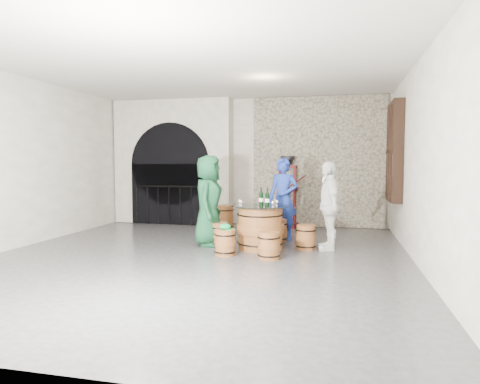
% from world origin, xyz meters
% --- Properties ---
extents(ground, '(8.00, 8.00, 0.00)m').
position_xyz_m(ground, '(0.00, 0.00, 0.00)').
color(ground, '#313134').
rests_on(ground, ground).
extents(wall_back, '(8.00, 0.00, 8.00)m').
position_xyz_m(wall_back, '(0.00, 4.00, 1.60)').
color(wall_back, silver).
rests_on(wall_back, ground).
extents(wall_front, '(8.00, 0.00, 8.00)m').
position_xyz_m(wall_front, '(0.00, -4.00, 1.60)').
color(wall_front, silver).
rests_on(wall_front, ground).
extents(wall_left, '(0.00, 8.00, 8.00)m').
position_xyz_m(wall_left, '(-3.50, 0.00, 1.60)').
color(wall_left, silver).
rests_on(wall_left, ground).
extents(wall_right, '(0.00, 8.00, 8.00)m').
position_xyz_m(wall_right, '(3.50, 0.00, 1.60)').
color(wall_right, silver).
rests_on(wall_right, ground).
extents(ceiling, '(8.00, 8.00, 0.00)m').
position_xyz_m(ceiling, '(0.00, 0.00, 3.20)').
color(ceiling, beige).
rests_on(ceiling, wall_back).
extents(stone_facing_panel, '(3.20, 0.12, 3.18)m').
position_xyz_m(stone_facing_panel, '(1.80, 3.94, 1.60)').
color(stone_facing_panel, gray).
rests_on(stone_facing_panel, ground).
extents(arched_opening, '(3.10, 0.60, 3.19)m').
position_xyz_m(arched_opening, '(-1.90, 3.74, 1.58)').
color(arched_opening, silver).
rests_on(arched_opening, ground).
extents(shuttered_window, '(0.23, 1.10, 2.00)m').
position_xyz_m(shuttered_window, '(3.38, 2.40, 1.80)').
color(shuttered_window, black).
rests_on(shuttered_window, wall_right).
extents(barrel_table, '(1.05, 1.05, 0.81)m').
position_xyz_m(barrel_table, '(0.91, 0.95, 0.40)').
color(barrel_table, brown).
rests_on(barrel_table, ground).
extents(barrel_stool_left, '(0.38, 0.38, 0.45)m').
position_xyz_m(barrel_stool_left, '(0.08, 1.04, 0.22)').
color(barrel_stool_left, brown).
rests_on(barrel_stool_left, ground).
extents(barrel_stool_far, '(0.38, 0.38, 0.45)m').
position_xyz_m(barrel_stool_far, '(1.13, 1.76, 0.22)').
color(barrel_stool_far, brown).
rests_on(barrel_stool_far, ground).
extents(barrel_stool_right, '(0.38, 0.38, 0.45)m').
position_xyz_m(barrel_stool_right, '(1.73, 1.09, 0.22)').
color(barrel_stool_right, brown).
rests_on(barrel_stool_right, ground).
extents(barrel_stool_near_right, '(0.38, 0.38, 0.45)m').
position_xyz_m(barrel_stool_near_right, '(1.20, 0.17, 0.22)').
color(barrel_stool_near_right, brown).
rests_on(barrel_stool_near_right, ground).
extents(barrel_stool_near_left, '(0.38, 0.38, 0.45)m').
position_xyz_m(barrel_stool_near_left, '(0.42, 0.28, 0.22)').
color(barrel_stool_near_left, brown).
rests_on(barrel_stool_near_left, ground).
extents(green_cap, '(0.24, 0.20, 0.11)m').
position_xyz_m(green_cap, '(0.43, 0.28, 0.49)').
color(green_cap, '#0C853C').
rests_on(green_cap, barrel_stool_near_left).
extents(person_green, '(0.62, 0.89, 1.73)m').
position_xyz_m(person_green, '(-0.12, 1.07, 0.86)').
color(person_green, '#134528').
rests_on(person_green, ground).
extents(person_blue, '(0.69, 0.53, 1.69)m').
position_xyz_m(person_blue, '(1.19, 2.00, 0.84)').
color(person_blue, '#1B3297').
rests_on(person_blue, ground).
extents(person_white, '(0.60, 1.01, 1.61)m').
position_xyz_m(person_white, '(2.13, 1.16, 0.81)').
color(person_white, white).
rests_on(person_white, ground).
extents(wine_bottle_left, '(0.08, 0.08, 0.32)m').
position_xyz_m(wine_bottle_left, '(0.93, 0.94, 0.94)').
color(wine_bottle_left, black).
rests_on(wine_bottle_left, barrel_table).
extents(wine_bottle_center, '(0.08, 0.08, 0.32)m').
position_xyz_m(wine_bottle_center, '(1.05, 0.85, 0.94)').
color(wine_bottle_center, black).
rests_on(wine_bottle_center, barrel_table).
extents(wine_bottle_right, '(0.08, 0.08, 0.32)m').
position_xyz_m(wine_bottle_right, '(0.90, 1.08, 0.94)').
color(wine_bottle_right, black).
rests_on(wine_bottle_right, barrel_table).
extents(tasting_glass_a, '(0.05, 0.05, 0.10)m').
position_xyz_m(tasting_glass_a, '(0.58, 0.80, 0.85)').
color(tasting_glass_a, '#A2541F').
rests_on(tasting_glass_a, barrel_table).
extents(tasting_glass_b, '(0.05, 0.05, 0.10)m').
position_xyz_m(tasting_glass_b, '(1.21, 0.95, 0.85)').
color(tasting_glass_b, '#A2541F').
rests_on(tasting_glass_b, barrel_table).
extents(tasting_glass_c, '(0.05, 0.05, 0.10)m').
position_xyz_m(tasting_glass_c, '(0.84, 1.24, 0.85)').
color(tasting_glass_c, '#A2541F').
rests_on(tasting_glass_c, barrel_table).
extents(tasting_glass_d, '(0.05, 0.05, 0.10)m').
position_xyz_m(tasting_glass_d, '(1.16, 1.13, 0.85)').
color(tasting_glass_d, '#A2541F').
rests_on(tasting_glass_d, barrel_table).
extents(tasting_glass_e, '(0.05, 0.05, 0.10)m').
position_xyz_m(tasting_glass_e, '(1.17, 0.74, 0.85)').
color(tasting_glass_e, '#A2541F').
rests_on(tasting_glass_e, barrel_table).
extents(tasting_glass_f, '(0.05, 0.05, 0.10)m').
position_xyz_m(tasting_glass_f, '(0.53, 0.94, 0.85)').
color(tasting_glass_f, '#A2541F').
rests_on(tasting_glass_f, barrel_table).
extents(side_barrel, '(0.44, 0.44, 0.59)m').
position_xyz_m(side_barrel, '(-0.30, 2.92, 0.29)').
color(side_barrel, brown).
rests_on(side_barrel, ground).
extents(corking_press, '(0.73, 0.46, 1.74)m').
position_xyz_m(corking_press, '(1.08, 3.70, 1.01)').
color(corking_press, '#460B0D').
rests_on(corking_press, ground).
extents(control_box, '(0.18, 0.10, 0.22)m').
position_xyz_m(control_box, '(2.05, 3.86, 1.35)').
color(control_box, silver).
rests_on(control_box, wall_back).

